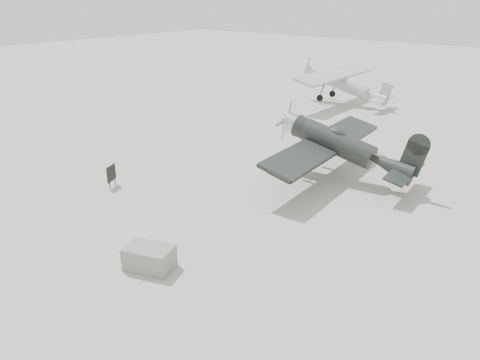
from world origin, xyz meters
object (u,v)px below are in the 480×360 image
at_px(lowwing_monoplane, 344,146).
at_px(highwing_monoplane, 343,81).
at_px(sign_board, 111,174).
at_px(equipment_block, 149,258).

xyz_separation_m(lowwing_monoplane, highwing_monoplane, (-8.89, 16.62, 0.22)).
bearing_deg(highwing_monoplane, lowwing_monoplane, -62.47).
bearing_deg(lowwing_monoplane, sign_board, -140.22).
distance_m(highwing_monoplane, sign_board, 25.24).
relative_size(equipment_block, sign_board, 1.44).
bearing_deg(sign_board, equipment_block, -52.17).
bearing_deg(equipment_block, lowwing_monoplane, 84.23).
relative_size(lowwing_monoplane, sign_board, 9.13).
relative_size(highwing_monoplane, sign_board, 9.71).
bearing_deg(sign_board, highwing_monoplane, 65.18).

